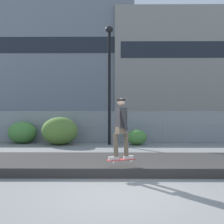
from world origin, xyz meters
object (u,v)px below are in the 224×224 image
(street_lamp, at_px, (109,71))
(skateboard, at_px, (121,160))
(shrub_center, at_px, (60,131))
(shrub_right, at_px, (137,137))
(skater, at_px, (121,125))
(parked_car_mid, at_px, (149,125))
(shrub_left, at_px, (22,132))
(parked_car_near, at_px, (76,125))

(street_lamp, bearing_deg, skateboard, -86.22)
(shrub_center, height_order, shrub_right, shrub_center)
(shrub_center, bearing_deg, shrub_right, -0.37)
(skater, height_order, shrub_center, skater)
(street_lamp, xyz_separation_m, shrub_center, (-2.74, -0.11, -3.34))
(shrub_center, bearing_deg, street_lamp, 2.23)
(street_lamp, bearing_deg, skater, -86.22)
(skateboard, height_order, skater, skater)
(street_lamp, relative_size, shrub_center, 3.32)
(parked_car_mid, bearing_deg, shrub_left, -152.52)
(skateboard, xyz_separation_m, shrub_left, (-5.49, 7.51, 0.14))
(skateboard, height_order, shrub_left, shrub_left)
(street_lamp, relative_size, parked_car_near, 1.45)
(shrub_left, height_order, shrub_right, shrub_left)
(street_lamp, distance_m, parked_car_mid, 6.30)
(shrub_left, xyz_separation_m, shrub_right, (6.55, -0.65, -0.20))
(skater, relative_size, shrub_right, 1.56)
(street_lamp, bearing_deg, shrub_right, -5.05)
(parked_car_near, relative_size, shrub_center, 2.29)
(shrub_left, bearing_deg, skateboard, -53.85)
(skater, bearing_deg, shrub_center, 114.91)
(parked_car_near, bearing_deg, shrub_right, -49.24)
(street_lamp, height_order, shrub_left, street_lamp)
(shrub_center, xyz_separation_m, shrub_right, (4.25, -0.03, -0.34))
(skateboard, bearing_deg, skater, 90.90)
(skateboard, xyz_separation_m, street_lamp, (-0.46, 7.00, 3.62))
(skateboard, bearing_deg, street_lamp, 93.78)
(skater, xyz_separation_m, parked_car_mid, (2.35, 11.59, -0.62))
(skater, bearing_deg, skateboard, -89.10)
(street_lamp, bearing_deg, parked_car_near, 119.12)
(shrub_left, relative_size, shrub_center, 0.82)
(parked_car_near, bearing_deg, shrub_center, -92.15)
(skateboard, relative_size, parked_car_mid, 0.19)
(street_lamp, height_order, shrub_center, street_lamp)
(skateboard, relative_size, shrub_right, 0.75)
(shrub_center, bearing_deg, parked_car_mid, 40.27)
(street_lamp, relative_size, shrub_left, 4.06)
(skateboard, distance_m, street_lamp, 7.89)
(street_lamp, distance_m, shrub_right, 3.99)
(parked_car_near, xyz_separation_m, shrub_center, (-0.18, -4.70, -0.07))
(shrub_right, bearing_deg, street_lamp, 174.95)
(skateboard, relative_size, parked_car_near, 0.18)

